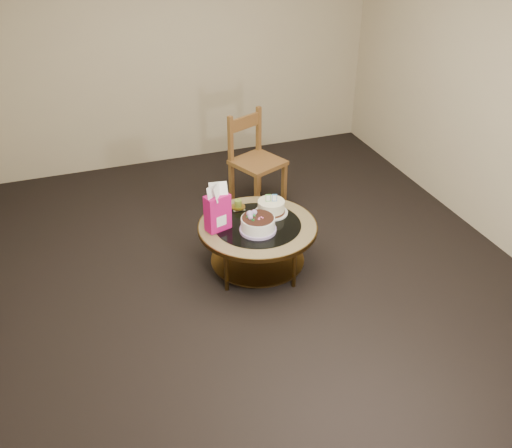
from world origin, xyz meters
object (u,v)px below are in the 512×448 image
object	(u,v)px
gift_bag	(217,208)
dining_chair	(255,160)
cream_cake	(271,207)
coffee_table	(258,232)
decorated_cake	(258,225)

from	to	relation	value
gift_bag	dining_chair	xyz separation A→B (m)	(0.71, 1.08, -0.16)
cream_cake	gift_bag	world-z (taller)	gift_bag
dining_chair	gift_bag	bearing A→B (deg)	-146.93
coffee_table	cream_cake	bearing A→B (deg)	38.12
coffee_table	cream_cake	size ratio (longest dim) A/B	3.48
coffee_table	gift_bag	bearing A→B (deg)	171.91
decorated_cake	gift_bag	size ratio (longest dim) A/B	0.75
cream_cake	gift_bag	distance (m)	0.54
dining_chair	cream_cake	bearing A→B (deg)	-125.08
coffee_table	cream_cake	world-z (taller)	cream_cake
dining_chair	coffee_table	bearing A→B (deg)	-132.06
decorated_cake	cream_cake	distance (m)	0.31
cream_cake	coffee_table	bearing A→B (deg)	-124.24
coffee_table	dining_chair	distance (m)	1.19
decorated_cake	cream_cake	xyz separation A→B (m)	(0.21, 0.23, -0.00)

